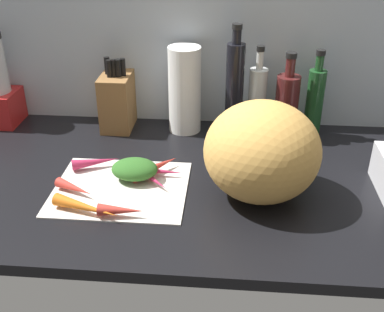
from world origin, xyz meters
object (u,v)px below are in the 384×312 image
bottle_1 (257,100)px  carrot_4 (95,162)px  cutting_board (121,188)px  carrot_3 (159,171)px  winter_squash (262,152)px  carrot_0 (152,179)px  bottle_3 (315,101)px  carrot_1 (74,188)px  paper_towel_roll (185,90)px  carrot_2 (86,207)px  bottle_2 (286,105)px  knife_block (117,101)px  carrot_6 (121,210)px  bottle_0 (234,88)px  carrot_5 (155,167)px

bottle_1 → carrot_4: bearing=-148.5°
cutting_board → carrot_3: size_ratio=2.67×
winter_squash → carrot_0: bearing=175.2°
cutting_board → bottle_3: size_ratio=1.25×
carrot_1 → carrot_3: carrot_1 is taller
paper_towel_roll → cutting_board: bearing=-109.5°
carrot_2 → bottle_2: 70.77cm
carrot_0 → carrot_3: (1.26, 4.12, 0.03)cm
knife_block → bottle_1: size_ratio=0.82×
winter_squash → carrot_6: bearing=-158.4°
cutting_board → bottle_1: size_ratio=1.22×
paper_towel_roll → carrot_2: bearing=-110.8°
winter_squash → bottle_0: 36.81cm
cutting_board → paper_towel_roll: bearing=70.5°
bottle_0 → carrot_6: bearing=-118.1°
bottle_0 → carrot_1: bearing=-135.3°
winter_squash → bottle_2: size_ratio=1.05×
carrot_3 → bottle_2: bearing=38.2°
cutting_board → knife_block: size_ratio=1.49×
carrot_1 → winter_squash: 49.05cm
carrot_4 → bottle_0: bottle_0 is taller
carrot_2 → carrot_3: (15.11, 19.27, -0.47)cm
paper_towel_roll → bottle_0: 16.03cm
carrot_0 → carrot_4: 18.82cm
carrot_4 → paper_towel_roll: paper_towel_roll is taller
cutting_board → carrot_6: 13.47cm
carrot_0 → carrot_6: bearing=-108.1°
carrot_1 → carrot_6: carrot_6 is taller
carrot_6 → winter_squash: size_ratio=0.38×
carrot_1 → paper_towel_roll: bearing=59.5°
carrot_1 → bottle_0: bottle_0 is taller
cutting_board → bottle_2: 58.74cm
carrot_6 → bottle_3: bearing=44.5°
bottle_2 → bottle_3: bearing=15.0°
carrot_2 → bottle_3: bearing=39.8°
carrot_1 → carrot_5: (19.39, 11.80, 0.40)cm
bottle_2 → carrot_2: bearing=-137.1°
carrot_1 → carrot_5: size_ratio=0.74×
carrot_3 → carrot_5: bearing=137.2°
carrot_2 → bottle_0: (35.02, 48.77, 13.32)cm
cutting_board → carrot_4: carrot_4 is taller
carrot_2 → paper_towel_roll: paper_towel_roll is taller
carrot_5 → bottle_2: bottle_2 is taller
carrot_4 → bottle_0: 48.66cm
knife_block → bottle_2: size_ratio=0.85×
winter_squash → bottle_0: bottle_0 is taller
carrot_0 → bottle_3: bearing=37.0°
carrot_3 → bottle_3: size_ratio=0.47×
carrot_0 → bottle_2: size_ratio=0.46×
carrot_5 → paper_towel_roll: paper_towel_roll is taller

